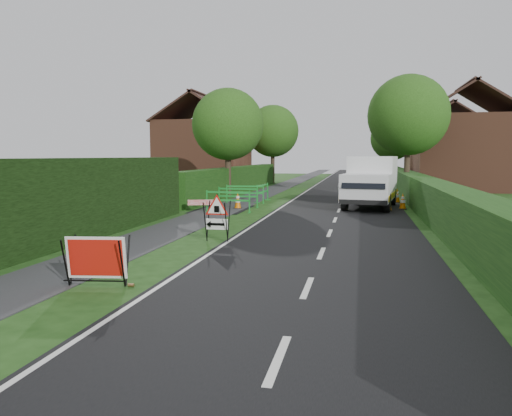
{
  "coord_description": "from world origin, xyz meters",
  "views": [
    {
      "loc": [
        3.47,
        -11.97,
        2.57
      ],
      "look_at": [
        0.45,
        2.39,
        1.03
      ],
      "focal_mm": 35.0,
      "sensor_mm": 36.0,
      "label": 1
    }
  ],
  "objects": [
    {
      "name": "house_east_a",
      "position": [
        11.0,
        28.0,
        2.9
      ],
      "size": [
        7.5,
        7.4,
        7.88
      ],
      "color": "brown",
      "rests_on": "ground"
    },
    {
      "name": "litter_can",
      "position": [
        -0.91,
        -3.09,
        0.0
      ],
      "size": [
        0.12,
        0.07,
        0.07
      ],
      "primitive_type": "cylinder",
      "rotation": [
        0.0,
        1.57,
        0.0
      ],
      "color": "#BF7F4C",
      "rests_on": "ground"
    },
    {
      "name": "house_east_b",
      "position": [
        12.0,
        42.0,
        2.9
      ],
      "size": [
        7.5,
        7.4,
        7.88
      ],
      "color": "brown",
      "rests_on": "ground"
    },
    {
      "name": "ped_barrier_2",
      "position": [
        -2.66,
        14.29,
        0.63
      ],
      "size": [
        2.08,
        0.52,
        1.0
      ],
      "rotation": [
        0.0,
        0.0,
        0.08
      ],
      "color": "#198C2C",
      "rests_on": "ground"
    },
    {
      "name": "ped_barrier_1",
      "position": [
        -2.52,
        12.17,
        0.63
      ],
      "size": [
        2.07,
        0.45,
        1.0
      ],
      "rotation": [
        0.0,
        0.0,
        -0.05
      ],
      "color": "#198C2C",
      "rests_on": "ground"
    },
    {
      "name": "hatchback_car",
      "position": [
        2.81,
        26.12,
        0.6
      ],
      "size": [
        2.12,
        3.74,
        1.2
      ],
      "primitive_type": "imported",
      "rotation": [
        0.0,
        0.0,
        -0.21
      ],
      "color": "silver",
      "rests_on": "ground"
    },
    {
      "name": "traffic_cone_2",
      "position": [
        5.45,
        16.29,
        0.39
      ],
      "size": [
        0.38,
        0.38,
        0.79
      ],
      "color": "black",
      "rests_on": "ground"
    },
    {
      "name": "house_west",
      "position": [
        -10.0,
        30.0,
        2.9
      ],
      "size": [
        7.5,
        7.4,
        7.88
      ],
      "color": "brown",
      "rests_on": "ground"
    },
    {
      "name": "ped_barrier_3",
      "position": [
        -1.91,
        15.41,
        0.63
      ],
      "size": [
        0.57,
        2.09,
        1.0
      ],
      "rotation": [
        0.0,
        0.0,
        1.46
      ],
      "color": "#198C2C",
      "rests_on": "ground"
    },
    {
      "name": "ped_barrier_0",
      "position": [
        -2.42,
        9.86,
        0.63
      ],
      "size": [
        2.06,
        0.37,
        1.0
      ],
      "rotation": [
        0.0,
        0.0,
        0.01
      ],
      "color": "#198C2C",
      "rests_on": "ground"
    },
    {
      "name": "footpath",
      "position": [
        -3.0,
        35.0,
        0.01
      ],
      "size": [
        2.0,
        90.0,
        0.02
      ],
      "primitive_type": "cube",
      "color": "#2D2D30",
      "rests_on": "ground"
    },
    {
      "name": "traffic_cone_4",
      "position": [
        -2.37,
        11.49,
        0.39
      ],
      "size": [
        0.38,
        0.38,
        0.79
      ],
      "color": "black",
      "rests_on": "ground"
    },
    {
      "name": "hedge_west_far",
      "position": [
        -5.0,
        22.0,
        0.0
      ],
      "size": [
        1.0,
        24.0,
        1.8
      ],
      "primitive_type": "cube",
      "color": "#14380F",
      "rests_on": "ground"
    },
    {
      "name": "tree_nw",
      "position": [
        -4.6,
        18.0,
        4.48
      ],
      "size": [
        4.4,
        4.4,
        6.7
      ],
      "color": "#2D2116",
      "rests_on": "ground"
    },
    {
      "name": "traffic_cone_1",
      "position": [
        5.48,
        12.91,
        0.39
      ],
      "size": [
        0.38,
        0.38,
        0.79
      ],
      "color": "black",
      "rests_on": "ground"
    },
    {
      "name": "ground",
      "position": [
        0.0,
        0.0,
        0.0
      ],
      "size": [
        120.0,
        120.0,
        0.0
      ],
      "primitive_type": "plane",
      "color": "#1B3F12",
      "rests_on": "ground"
    },
    {
      "name": "red_rect_sign",
      "position": [
        -1.56,
        -3.24,
        0.57
      ],
      "size": [
        1.24,
        0.87,
        0.99
      ],
      "rotation": [
        0.0,
        0.0,
        0.15
      ],
      "color": "black",
      "rests_on": "ground"
    },
    {
      "name": "redwhite_plank",
      "position": [
        -3.5,
        9.7,
        0.0
      ],
      "size": [
        1.43,
        0.52,
        0.25
      ],
      "primitive_type": "cube",
      "rotation": [
        0.0,
        0.0,
        0.32
      ],
      "color": "red",
      "rests_on": "ground"
    },
    {
      "name": "works_van",
      "position": [
        3.98,
        13.4,
        1.35
      ],
      "size": [
        2.88,
        5.8,
        2.54
      ],
      "rotation": [
        0.0,
        0.0,
        -0.13
      ],
      "color": "silver",
      "rests_on": "ground"
    },
    {
      "name": "traffic_cone_3",
      "position": [
        -2.81,
        9.47,
        0.39
      ],
      "size": [
        0.38,
        0.38,
        0.79
      ],
      "color": "black",
      "rests_on": "ground"
    },
    {
      "name": "traffic_cone_0",
      "position": [
        4.77,
        11.99,
        0.39
      ],
      "size": [
        0.38,
        0.38,
        0.79
      ],
      "color": "black",
      "rests_on": "ground"
    },
    {
      "name": "road_surface",
      "position": [
        2.5,
        35.0,
        0.0
      ],
      "size": [
        6.0,
        90.0,
        0.02
      ],
      "primitive_type": "cube",
      "color": "black",
      "rests_on": "ground"
    },
    {
      "name": "triangle_sign",
      "position": [
        -0.74,
        2.19,
        0.83
      ],
      "size": [
        0.83,
        0.83,
        1.2
      ],
      "rotation": [
        0.0,
        0.0,
        -0.01
      ],
      "color": "black",
      "rests_on": "ground"
    },
    {
      "name": "tree_ne",
      "position": [
        6.4,
        22.0,
        5.17
      ],
      "size": [
        5.2,
        5.2,
        7.79
      ],
      "color": "#2D2116",
      "rests_on": "ground"
    },
    {
      "name": "tree_fe",
      "position": [
        6.4,
        38.0,
        4.22
      ],
      "size": [
        4.2,
        4.2,
        6.33
      ],
      "color": "#2D2116",
      "rests_on": "ground"
    },
    {
      "name": "hedge_east",
      "position": [
        6.5,
        16.0,
        0.0
      ],
      "size": [
        1.2,
        50.0,
        1.5
      ],
      "primitive_type": "cube",
      "color": "#14380F",
      "rests_on": "ground"
    },
    {
      "name": "tree_fw",
      "position": [
        -4.6,
        34.0,
        4.83
      ],
      "size": [
        4.8,
        4.8,
        7.24
      ],
      "color": "#2D2116",
      "rests_on": "ground"
    },
    {
      "name": "hedge_west_near",
      "position": [
        -5.0,
        0.0,
        0.0
      ],
      "size": [
        1.1,
        18.0,
        2.5
      ],
      "primitive_type": "cube",
      "color": "black",
      "rests_on": "ground"
    }
  ]
}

